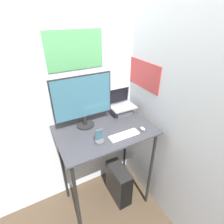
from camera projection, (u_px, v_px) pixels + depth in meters
name	position (u px, v px, depth m)	size (l,w,h in m)	color
ground_plane	(119.00, 220.00, 2.11)	(12.00, 12.00, 0.00)	#473828
wall_back	(89.00, 100.00, 2.02)	(6.00, 0.06, 2.60)	silver
wall_side_right	(173.00, 117.00, 1.69)	(0.06, 6.00, 2.60)	silver
desk	(105.00, 142.00, 1.87)	(0.98, 0.65, 1.14)	#333338
laptop	(122.00, 107.00, 2.02)	(0.28, 0.21, 0.29)	#4C4C51
monitor	(83.00, 101.00, 1.70)	(0.60, 0.18, 0.54)	black
keyboard	(124.00, 135.00, 1.69)	(0.30, 0.09, 0.02)	white
mouse	(142.00, 129.00, 1.77)	(0.04, 0.07, 0.03)	#99999E
cell_phone	(99.00, 139.00, 1.59)	(0.09, 0.09, 0.15)	#4C4C51
computer_tower	(119.00, 183.00, 2.27)	(0.18, 0.41, 0.51)	black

